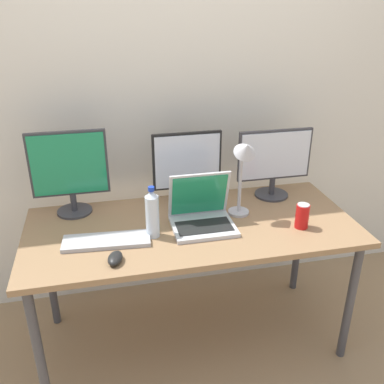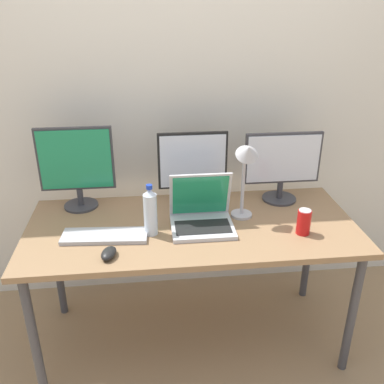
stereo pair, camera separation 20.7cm
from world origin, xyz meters
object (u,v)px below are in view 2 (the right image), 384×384
at_px(monitor_left, 76,165).
at_px(keyboard_main, 105,236).
at_px(work_desk, 192,235).
at_px(monitor_right, 282,164).
at_px(soda_can_near_keyboard, 304,222).
at_px(mouse_by_keyboard, 109,253).
at_px(monitor_center, 193,167).
at_px(water_bottle, 150,212).
at_px(laptop_silver, 201,214).
at_px(desk_lamp, 246,166).

xyz_separation_m(monitor_left, keyboard_main, (0.15, -0.35, -0.23)).
relative_size(work_desk, monitor_right, 3.93).
height_order(monitor_left, keyboard_main, monitor_left).
bearing_deg(soda_can_near_keyboard, mouse_by_keyboard, -173.41).
bearing_deg(soda_can_near_keyboard, monitor_center, 139.96).
bearing_deg(monitor_right, keyboard_main, -161.60).
distance_m(water_bottle, soda_can_near_keyboard, 0.73).
bearing_deg(monitor_center, laptop_silver, -87.39).
bearing_deg(water_bottle, laptop_silver, 11.94).
xyz_separation_m(monitor_center, mouse_by_keyboard, (-0.43, -0.52, -0.18)).
relative_size(monitor_center, soda_can_near_keyboard, 3.14).
xyz_separation_m(work_desk, monitor_center, (0.03, 0.27, 0.27)).
height_order(soda_can_near_keyboard, desk_lamp, desk_lamp).
xyz_separation_m(monitor_left, laptop_silver, (0.62, -0.28, -0.18)).
height_order(monitor_center, soda_can_near_keyboard, monitor_center).
bearing_deg(soda_can_near_keyboard, desk_lamp, 147.11).
relative_size(work_desk, water_bottle, 6.40).
distance_m(keyboard_main, mouse_by_keyboard, 0.17).
xyz_separation_m(work_desk, laptop_silver, (0.05, -0.01, 0.13)).
bearing_deg(desk_lamp, monitor_right, 39.72).
bearing_deg(monitor_right, water_bottle, -157.62).
bearing_deg(water_bottle, desk_lamp, 10.61).
relative_size(work_desk, laptop_silver, 5.39).
xyz_separation_m(work_desk, desk_lamp, (0.27, 0.02, 0.36)).
distance_m(monitor_center, soda_can_near_keyboard, 0.65).
distance_m(monitor_center, keyboard_main, 0.61).
bearing_deg(work_desk, laptop_silver, -16.36).
bearing_deg(keyboard_main, laptop_silver, 12.57).
bearing_deg(desk_lamp, laptop_silver, -170.93).
bearing_deg(monitor_left, work_desk, -24.66).
bearing_deg(water_bottle, soda_can_near_keyboard, -6.07).
bearing_deg(water_bottle, keyboard_main, -175.85).
distance_m(monitor_center, monitor_right, 0.49).
xyz_separation_m(work_desk, water_bottle, (-0.21, -0.07, 0.18)).
xyz_separation_m(mouse_by_keyboard, desk_lamp, (0.66, 0.27, 0.27)).
bearing_deg(laptop_silver, mouse_by_keyboard, -151.81).
relative_size(work_desk, desk_lamp, 3.79).
bearing_deg(mouse_by_keyboard, desk_lamp, 37.79).
relative_size(monitor_center, keyboard_main, 0.99).
relative_size(work_desk, monitor_left, 3.70).
height_order(work_desk, mouse_by_keyboard, mouse_by_keyboard).
bearing_deg(monitor_right, monitor_left, 178.23).
bearing_deg(work_desk, monitor_left, 155.34).
distance_m(laptop_silver, soda_can_near_keyboard, 0.49).
relative_size(keyboard_main, mouse_by_keyboard, 3.82).
bearing_deg(mouse_by_keyboard, keyboard_main, 115.74).
bearing_deg(mouse_by_keyboard, monitor_right, 43.25).
height_order(water_bottle, soda_can_near_keyboard, water_bottle).
xyz_separation_m(mouse_by_keyboard, soda_can_near_keyboard, (0.92, 0.11, 0.04)).
distance_m(monitor_left, water_bottle, 0.51).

